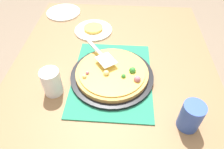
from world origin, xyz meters
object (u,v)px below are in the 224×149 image
at_px(cup_near, 52,82).
at_px(pizza_server, 101,54).
at_px(plate_side, 64,12).
at_px(served_slice_left, 93,28).
at_px(pizza, 112,73).
at_px(cup_far, 191,116).
at_px(plate_near_left, 93,30).
at_px(pizza_pan, 112,76).

height_order(cup_near, pizza_server, cup_near).
height_order(plate_side, served_slice_left, served_slice_left).
relative_size(pizza, cup_far, 2.75).
xyz_separation_m(pizza, plate_near_left, (-0.37, -0.14, -0.03)).
height_order(pizza, plate_near_left, pizza).
bearing_deg(cup_far, plate_near_left, -144.00).
distance_m(served_slice_left, pizza_server, 0.31).
bearing_deg(pizza, plate_side, -147.33).
distance_m(pizza, pizza_server, 0.11).
height_order(pizza, served_slice_left, pizza).
distance_m(pizza, cup_near, 0.27).
height_order(plate_near_left, pizza_server, pizza_server).
distance_m(plate_side, pizza_server, 0.58).
relative_size(plate_near_left, served_slice_left, 2.00).
height_order(pizza_pan, pizza, pizza).
xyz_separation_m(cup_near, pizza_server, (-0.18, 0.19, 0.01)).
bearing_deg(cup_near, pizza_pan, 112.35).
bearing_deg(pizza, plate_near_left, -159.77).
bearing_deg(cup_near, plate_near_left, 167.20).
distance_m(pizza_pan, pizza, 0.02).
bearing_deg(plate_near_left, pizza, 20.23).
relative_size(plate_side, cup_far, 1.83).
relative_size(pizza_pan, pizza_server, 1.80).
bearing_deg(plate_near_left, served_slice_left, 0.00).
distance_m(plate_near_left, served_slice_left, 0.01).
height_order(pizza, plate_side, pizza).
bearing_deg(pizza_server, cup_far, 49.43).
height_order(cup_far, pizza_server, cup_far).
bearing_deg(served_slice_left, pizza_pan, 20.08).
xyz_separation_m(pizza_pan, plate_near_left, (-0.37, -0.14, -0.01)).
xyz_separation_m(plate_side, served_slice_left, (0.19, 0.23, 0.01)).
relative_size(pizza_pan, cup_far, 3.17).
xyz_separation_m(pizza, plate_side, (-0.57, -0.36, -0.03)).
xyz_separation_m(plate_side, cup_far, (0.80, 0.66, 0.06)).
distance_m(pizza_pan, plate_side, 0.67).
distance_m(plate_side, cup_far, 1.04).
bearing_deg(plate_near_left, pizza_server, 14.97).
height_order(pizza, pizza_server, pizza_server).
bearing_deg(pizza_pan, cup_far, 52.83).
relative_size(pizza, plate_near_left, 1.50).
relative_size(plate_near_left, pizza_server, 1.04).
distance_m(plate_near_left, cup_far, 0.75).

